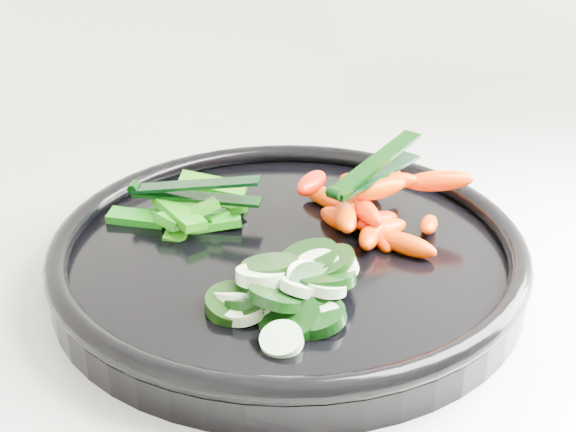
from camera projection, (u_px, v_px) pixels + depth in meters
name	position (u px, v px, depth m)	size (l,w,h in m)	color
veggie_tray	(288.00, 255.00, 0.64)	(0.41, 0.41, 0.04)	black
cucumber_pile	(284.00, 289.00, 0.57)	(0.13, 0.12, 0.04)	black
carrot_pile	(371.00, 205.00, 0.66)	(0.15, 0.17, 0.05)	#F05400
pepper_pile	(188.00, 212.00, 0.68)	(0.13, 0.09, 0.04)	#0B6509
tong_carrot	(373.00, 170.00, 0.65)	(0.11, 0.06, 0.02)	black
tong_pepper	(192.00, 191.00, 0.67)	(0.10, 0.08, 0.02)	black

